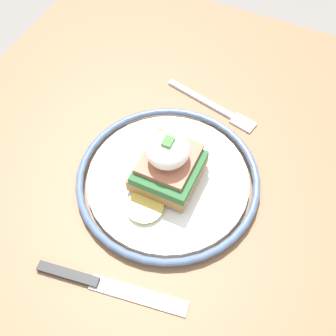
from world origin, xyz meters
name	(u,v)px	position (x,y,z in m)	size (l,w,h in m)	color
ground_plane	(167,332)	(0.00, 0.00, 0.00)	(6.00, 6.00, 0.00)	gray
dining_table	(166,245)	(0.00, 0.00, 0.60)	(0.87, 0.75, 0.73)	#846042
plate	(168,179)	(-0.04, -0.01, 0.74)	(0.25, 0.25, 0.02)	white
sandwich	(168,164)	(-0.03, -0.01, 0.78)	(0.12, 0.08, 0.08)	#9E703D
fork	(215,107)	(-0.19, 0.00, 0.73)	(0.05, 0.16, 0.00)	silver
knife	(99,283)	(0.13, -0.03, 0.73)	(0.04, 0.19, 0.01)	#2D2D2D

